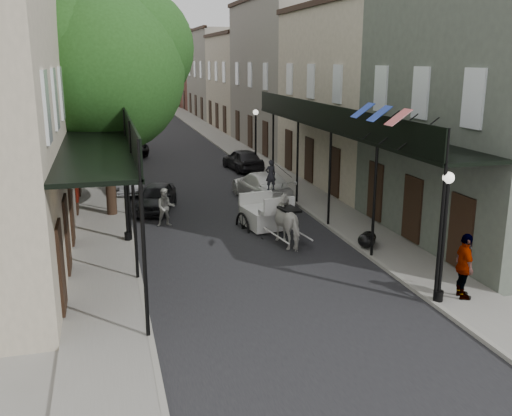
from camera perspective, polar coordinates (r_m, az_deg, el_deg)
ground at (r=17.21m, az=2.28°, el=-8.42°), size 140.00×140.00×0.00m
road at (r=36.05m, az=-7.18°, el=3.79°), size 8.00×90.00×0.01m
sidewalk_left at (r=35.73m, az=-15.16°, el=3.38°), size 2.20×90.00×0.12m
sidewalk_right at (r=37.04m, az=0.52°, el=4.28°), size 2.20×90.00×0.12m
building_row_left at (r=45.29m, az=-20.33°, el=11.90°), size 5.00×80.00×10.50m
building_row_right at (r=47.06m, az=1.53°, el=12.86°), size 5.00×80.00×10.50m
gallery_left at (r=22.24m, az=-15.12°, el=7.22°), size 2.20×18.05×4.88m
gallery_right at (r=24.20m, az=8.39°, el=8.13°), size 2.20×18.05×4.88m
tree_near at (r=25.28m, az=-14.16°, el=13.66°), size 7.31×6.80×9.63m
tree_far at (r=39.29m, az=-14.64°, el=12.90°), size 6.45×6.00×8.61m
lamppost_right_near at (r=16.49m, az=18.24°, el=-2.64°), size 0.32×0.32×3.71m
lamppost_left at (r=21.63m, az=-12.93°, el=1.76°), size 0.32×0.32×3.71m
lamppost_right_far at (r=34.58m, az=-0.03°, el=6.88°), size 0.32×0.32×3.71m
horse at (r=21.20m, az=3.46°, el=-1.39°), size 1.25×2.22×1.77m
carriage at (r=23.55m, az=0.45°, el=0.94°), size 2.04×2.80×2.97m
pedestrian_walking at (r=23.87m, az=-9.01°, el=0.07°), size 0.79×0.62×1.60m
pedestrian_sidewalk_left at (r=33.31m, az=-13.87°, el=4.31°), size 1.30×1.15×1.75m
pedestrian_sidewalk_right at (r=17.21m, az=20.13°, el=-5.50°), size 0.75×1.21×1.92m
car_left_near at (r=26.43m, az=-9.93°, el=1.06°), size 2.42×3.92×1.25m
car_left_mid at (r=30.55m, az=-12.56°, el=2.81°), size 1.44×3.95×1.29m
car_left_far at (r=42.45m, az=-13.18°, el=6.15°), size 3.96×5.77×1.47m
car_right_near at (r=27.92m, az=0.62°, el=2.21°), size 2.24×5.04×1.44m
car_right_far at (r=35.61m, az=-1.34°, el=4.88°), size 2.10×4.19×1.37m
trash_bags at (r=21.22m, az=11.07°, el=-3.08°), size 0.90×1.05×0.54m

